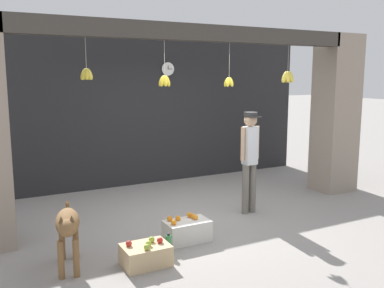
{
  "coord_description": "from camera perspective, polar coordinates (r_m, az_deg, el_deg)",
  "views": [
    {
      "loc": [
        -3.1,
        -5.54,
        2.2
      ],
      "look_at": [
        0.0,
        0.36,
        1.11
      ],
      "focal_mm": 40.0,
      "sensor_mm": 36.0,
      "label": 1
    }
  ],
  "objects": [
    {
      "name": "wall_clock",
      "position": [
        8.72,
        -3.24,
        9.96
      ],
      "size": [
        0.28,
        0.03,
        0.28
      ],
      "color": "black"
    },
    {
      "name": "ground_plane",
      "position": [
        6.72,
        1.45,
        -9.82
      ],
      "size": [
        60.0,
        60.0,
        0.0
      ],
      "primitive_type": "plane",
      "color": "gray"
    },
    {
      "name": "fruit_crate_oranges",
      "position": [
        5.8,
        -0.69,
        -11.45
      ],
      "size": [
        0.59,
        0.35,
        0.35
      ],
      "color": "silver",
      "rests_on": "ground_plane"
    },
    {
      "name": "water_bottle",
      "position": [
        5.41,
        -3.16,
        -13.24
      ],
      "size": [
        0.07,
        0.07,
        0.27
      ],
      "color": "#38934C",
      "rests_on": "ground_plane"
    },
    {
      "name": "shopkeeper",
      "position": [
        6.78,
        7.71,
        -1.41
      ],
      "size": [
        0.34,
        0.27,
        1.62
      ],
      "rotation": [
        0.0,
        0.0,
        3.19
      ],
      "color": "#6B665B",
      "rests_on": "ground_plane"
    },
    {
      "name": "fruit_crate_apples",
      "position": [
        5.16,
        -6.18,
        -14.45
      ],
      "size": [
        0.54,
        0.4,
        0.31
      ],
      "color": "tan",
      "rests_on": "ground_plane"
    },
    {
      "name": "dog",
      "position": [
        5.08,
        -16.26,
        -10.47
      ],
      "size": [
        0.4,
        0.96,
        0.74
      ],
      "rotation": [
        0.0,
        0.0,
        -1.78
      ],
      "color": "brown",
      "rests_on": "ground_plane"
    },
    {
      "name": "shop_back_wall",
      "position": [
        8.62,
        -6.54,
        4.3
      ],
      "size": [
        7.34,
        0.12,
        2.92
      ],
      "primitive_type": "cube",
      "color": "#232326",
      "rests_on": "ground_plane"
    },
    {
      "name": "storefront_awning",
      "position": [
        6.48,
        1.11,
        14.28
      ],
      "size": [
        5.44,
        0.26,
        0.92
      ],
      "color": "#3D3833"
    },
    {
      "name": "shop_pillar_right",
      "position": [
        8.49,
        18.6,
        3.8
      ],
      "size": [
        0.7,
        0.6,
        2.92
      ],
      "primitive_type": "cube",
      "color": "gray",
      "rests_on": "ground_plane"
    }
  ]
}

